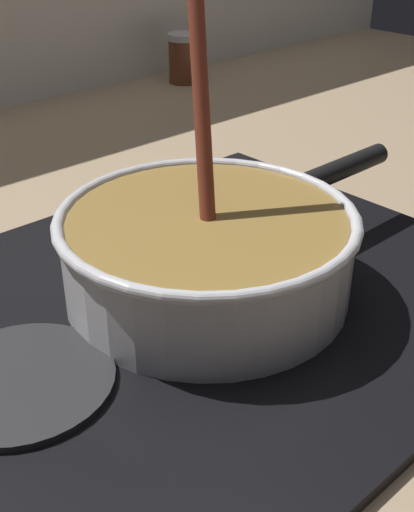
% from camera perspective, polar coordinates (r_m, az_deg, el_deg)
% --- Properties ---
extents(ground, '(2.40, 1.60, 0.04)m').
position_cam_1_polar(ground, '(0.61, 8.19, -7.73)').
color(ground, '#9E8466').
extents(hob_plate, '(0.56, 0.48, 0.01)m').
position_cam_1_polar(hob_plate, '(0.62, 0.00, -3.62)').
color(hob_plate, black).
rests_on(hob_plate, ground).
extents(burner_ring, '(0.18, 0.18, 0.01)m').
position_cam_1_polar(burner_ring, '(0.61, 0.00, -2.84)').
color(burner_ring, '#592D0C').
rests_on(burner_ring, hob_plate).
extents(spare_burner, '(0.14, 0.14, 0.01)m').
position_cam_1_polar(spare_burner, '(0.53, -15.76, -10.36)').
color(spare_burner, '#262628').
rests_on(spare_burner, hob_plate).
extents(cooking_pan, '(0.39, 0.27, 0.30)m').
position_cam_1_polar(cooking_pan, '(0.59, 0.08, 0.51)').
color(cooking_pan, silver).
rests_on(cooking_pan, hob_plate).
extents(condiment_jar, '(0.06, 0.06, 0.09)m').
position_cam_1_polar(condiment_jar, '(1.34, -2.00, 16.76)').
color(condiment_jar, brown).
rests_on(condiment_jar, ground).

